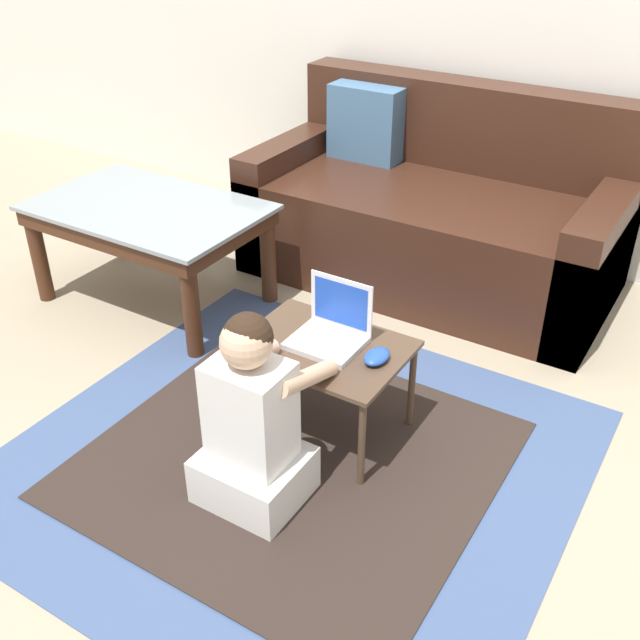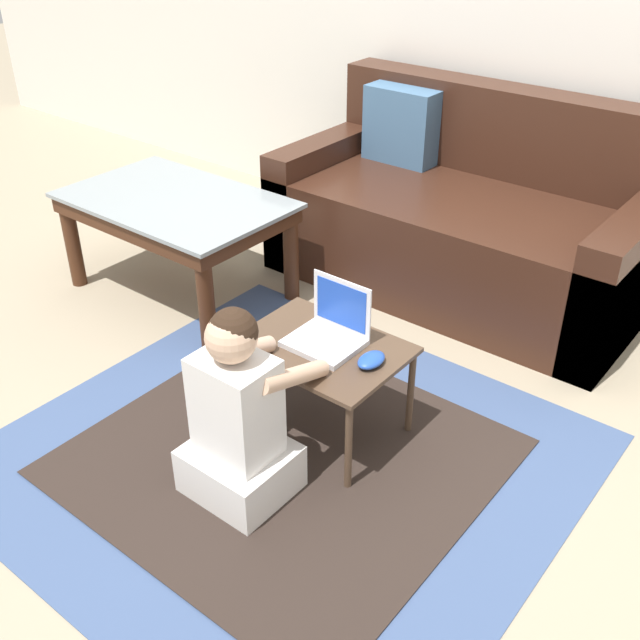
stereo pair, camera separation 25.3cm
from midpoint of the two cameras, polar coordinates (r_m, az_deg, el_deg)
ground_plane at (r=2.73m, az=0.64°, el=-8.08°), size 16.00×16.00×0.00m
area_rug at (r=2.59m, az=0.15°, el=-10.50°), size 1.80×1.71×0.01m
couch at (r=3.60m, az=12.93°, el=7.24°), size 1.69×0.86×0.87m
coffee_table at (r=3.42m, az=-8.84°, el=8.00°), size 1.00×0.64×0.47m
laptop_desk at (r=2.52m, az=2.98°, el=-2.83°), size 0.55×0.41×0.36m
laptop at (r=2.50m, az=3.52°, el=-1.12°), size 0.24×0.20×0.21m
computer_mouse at (r=2.42m, az=6.93°, el=-3.14°), size 0.07×0.11×0.04m
person_seated at (r=2.30m, az=-3.08°, el=-7.64°), size 0.32×0.43×0.67m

